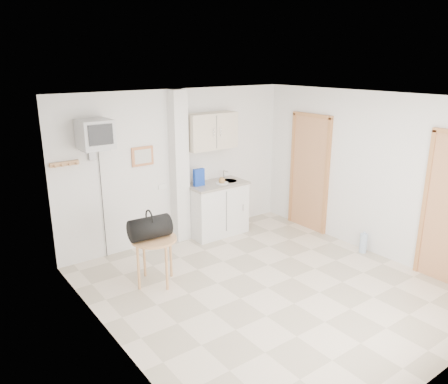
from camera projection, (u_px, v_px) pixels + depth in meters
ground at (267, 288)px, 5.86m from camera, size 4.50×4.50×0.00m
room_envelope at (280, 173)px, 5.62m from camera, size 4.24×4.54×2.55m
kitchenette at (215, 189)px, 7.49m from camera, size 1.03×0.58×2.10m
crt_television at (95, 135)px, 6.03m from camera, size 0.44×0.45×2.15m
round_table at (154, 244)px, 5.84m from camera, size 0.61×0.61×0.66m
duffel_bag at (150, 228)px, 5.77m from camera, size 0.56×0.33×0.40m
water_bottle at (363, 243)px, 6.90m from camera, size 0.12×0.12×0.35m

